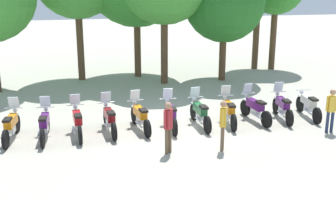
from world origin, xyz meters
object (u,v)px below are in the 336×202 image
(motorcycle_9, at_px, (282,107))
(motorcycle_7, at_px, (229,111))
(person_0, at_px, (223,122))
(person_1, at_px, (168,124))
(person_2, at_px, (331,108))
(motorcycle_1, at_px, (45,124))
(motorcycle_0, at_px, (11,125))
(motorcycle_6, at_px, (200,113))
(motorcycle_3, at_px, (109,119))
(motorcycle_10, at_px, (308,105))
(motorcycle_2, at_px, (78,122))
(tree_5, at_px, (224,2))
(motorcycle_4, at_px, (140,116))
(motorcycle_8, at_px, (255,108))
(motorcycle_5, at_px, (171,115))

(motorcycle_9, bearing_deg, motorcycle_7, 99.22)
(motorcycle_9, distance_m, person_0, 4.13)
(person_1, bearing_deg, motorcycle_9, -105.28)
(person_2, bearing_deg, motorcycle_1, -90.08)
(motorcycle_0, relative_size, motorcycle_6, 1.00)
(motorcycle_0, distance_m, person_0, 7.17)
(motorcycle_3, distance_m, motorcycle_10, 7.82)
(motorcycle_0, bearing_deg, motorcycle_9, -82.59)
(motorcycle_2, distance_m, tree_5, 10.93)
(motorcycle_2, distance_m, motorcycle_7, 5.59)
(motorcycle_1, height_order, motorcycle_3, same)
(motorcycle_10, height_order, person_0, person_0)
(motorcycle_3, height_order, person_1, person_1)
(motorcycle_9, relative_size, person_0, 1.32)
(motorcycle_3, xyz_separation_m, person_2, (7.72, -1.54, 0.41))
(motorcycle_6, bearing_deg, motorcycle_4, 85.44)
(motorcycle_8, height_order, person_0, person_0)
(motorcycle_4, relative_size, motorcycle_6, 0.99)
(person_2, bearing_deg, motorcycle_4, -95.85)
(motorcycle_3, xyz_separation_m, motorcycle_7, (4.47, 0.05, 0.00))
(motorcycle_4, height_order, person_2, person_2)
(motorcycle_8, bearing_deg, motorcycle_6, 84.50)
(motorcycle_5, xyz_separation_m, motorcycle_8, (3.34, 0.13, 0.00))
(person_2, xyz_separation_m, tree_5, (-1.25, 8.47, 3.15))
(motorcycle_5, bearing_deg, motorcycle_8, -86.37)
(motorcycle_7, bearing_deg, person_1, 134.97)
(motorcycle_8, height_order, tree_5, tree_5)
(motorcycle_7, relative_size, person_1, 1.29)
(motorcycle_9, bearing_deg, motorcycle_3, 97.68)
(motorcycle_6, bearing_deg, person_1, 140.09)
(motorcycle_6, distance_m, motorcycle_10, 4.47)
(motorcycle_4, bearing_deg, motorcycle_3, 84.22)
(motorcycle_5, relative_size, person_1, 1.30)
(motorcycle_1, bearing_deg, tree_5, -48.38)
(motorcycle_1, bearing_deg, motorcycle_7, -85.86)
(person_1, bearing_deg, motorcycle_7, -91.48)
(motorcycle_8, bearing_deg, motorcycle_4, 82.39)
(motorcycle_7, relative_size, person_0, 1.32)
(motorcycle_3, distance_m, motorcycle_6, 3.35)
(motorcycle_2, bearing_deg, motorcycle_7, -93.60)
(motorcycle_4, distance_m, motorcycle_8, 4.46)
(motorcycle_10, bearing_deg, motorcycle_9, 95.92)
(motorcycle_6, bearing_deg, motorcycle_5, 85.99)
(motorcycle_6, bearing_deg, motorcycle_9, -91.64)
(motorcycle_10, bearing_deg, person_0, 124.18)
(tree_5, bearing_deg, motorcycle_6, -114.34)
(tree_5, bearing_deg, motorcycle_9, -88.01)
(person_2, bearing_deg, motorcycle_0, -89.87)
(motorcycle_2, bearing_deg, motorcycle_10, -93.15)
(motorcycle_10, bearing_deg, motorcycle_2, 95.95)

